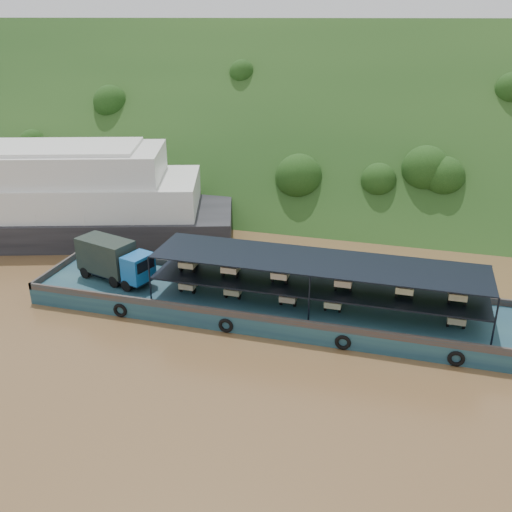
# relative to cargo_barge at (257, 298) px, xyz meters

# --- Properties ---
(ground) EXTENTS (160.00, 160.00, 0.00)m
(ground) POSITION_rel_cargo_barge_xyz_m (1.18, -0.23, -1.09)
(ground) COLOR brown
(ground) RESTS_ON ground
(hillside) EXTENTS (140.00, 39.60, 39.60)m
(hillside) POSITION_rel_cargo_barge_xyz_m (1.18, 35.77, -1.09)
(hillside) COLOR #153413
(hillside) RESTS_ON ground
(cargo_barge) EXTENTS (35.00, 7.18, 4.54)m
(cargo_barge) POSITION_rel_cargo_barge_xyz_m (0.00, 0.00, 0.00)
(cargo_barge) COLOR #132E45
(cargo_barge) RESTS_ON ground
(passenger_ferry) EXTENTS (45.03, 23.53, 8.86)m
(passenger_ferry) POSITION_rel_cargo_barge_xyz_m (-27.78, 8.73, 2.75)
(passenger_ferry) COLOR black
(passenger_ferry) RESTS_ON ground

